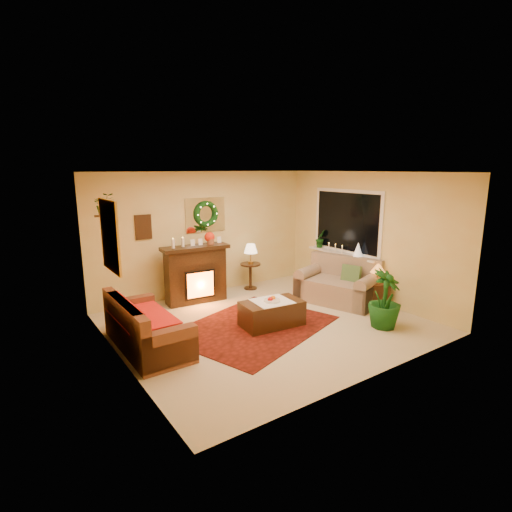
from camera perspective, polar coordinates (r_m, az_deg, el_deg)
floor at (r=7.09m, az=1.63°, el=-9.62°), size 5.00×5.00×0.00m
ceiling at (r=6.57m, az=1.77°, el=11.89°), size 5.00×5.00×0.00m
wall_back at (r=8.60m, az=-7.20°, el=3.23°), size 5.00×5.00×0.00m
wall_front at (r=5.13m, az=16.74°, el=-3.53°), size 5.00×5.00×0.00m
wall_left at (r=5.65m, az=-19.27°, el=-2.25°), size 4.50×4.50×0.00m
wall_right at (r=8.41m, az=15.59°, el=2.66°), size 4.50×4.50×0.00m
area_rug at (r=6.94m, az=-0.32°, el=-10.07°), size 3.10×2.69×0.01m
sofa at (r=6.28m, az=-15.29°, el=-8.85°), size 0.81×1.82×0.78m
red_throw at (r=6.42m, az=-15.97°, el=-8.17°), size 0.78×1.27×0.02m
fireplace at (r=8.13m, az=-8.63°, el=-2.77°), size 1.22×0.48×1.09m
poinsettia at (r=8.13m, az=-6.65°, el=2.70°), size 0.21×0.21×0.21m
mantel_candle_a at (r=7.74m, az=-11.77°, el=1.74°), size 0.06×0.06×0.18m
mantel_candle_b at (r=7.84m, az=-10.42°, el=1.93°), size 0.06×0.06×0.18m
mantel_mirror at (r=8.53m, az=-7.22°, el=5.86°), size 0.92×0.02×0.72m
wreath at (r=8.49m, az=-7.09°, el=5.97°), size 0.55×0.11×0.55m
wall_art at (r=8.02m, az=-15.79°, el=4.00°), size 0.32×0.03×0.48m
gold_mirror at (r=5.85m, az=-20.19°, el=2.69°), size 0.03×0.84×1.00m
hanging_plant at (r=6.57m, az=-20.82°, el=5.58°), size 0.33×0.28×0.36m
loveseat at (r=8.22m, az=11.57°, el=-3.65°), size 1.34×1.75×0.90m
window_frame at (r=8.72m, az=12.86°, el=4.80°), size 0.03×1.86×1.36m
window_glass at (r=8.71m, az=12.79°, el=4.79°), size 0.02×1.70×1.22m
window_sill at (r=8.76m, az=12.18°, el=0.35°), size 0.22×1.86×0.04m
mini_tree at (r=8.42m, az=14.38°, el=0.94°), size 0.19×0.19×0.29m
sill_plant at (r=9.21m, az=9.19°, el=2.41°), size 0.30×0.24×0.54m
side_table_round at (r=8.95m, az=-0.80°, el=-2.70°), size 0.56×0.56×0.59m
lamp_cream at (r=8.79m, az=-0.76°, el=0.74°), size 0.30×0.30×0.46m
end_table_square at (r=8.15m, az=16.74°, el=-5.17°), size 0.53×0.53×0.50m
lamp_tiffany at (r=8.01m, az=17.03°, el=-1.97°), size 0.29×0.29×0.43m
coffee_table at (r=6.93m, az=2.27°, el=-8.30°), size 1.10×0.68×0.44m
fruit_bowl at (r=6.83m, az=2.31°, el=-6.49°), size 0.28×0.28×0.06m
floor_palm at (r=7.13m, az=17.91°, el=-6.27°), size 2.06×2.06×2.99m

